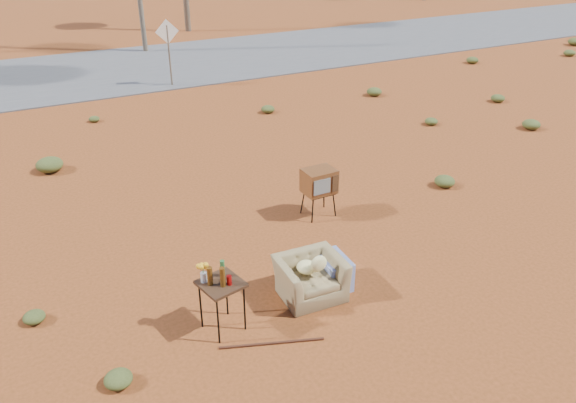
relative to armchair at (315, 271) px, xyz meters
name	(u,v)px	position (x,y,z in m)	size (l,w,h in m)	color
ground	(300,287)	(-0.14, 0.23, -0.40)	(140.00, 140.00, 0.00)	brown
highway	(109,70)	(-0.14, 15.23, -0.38)	(140.00, 7.00, 0.04)	#565659
armchair	(315,271)	(0.00, 0.00, 0.00)	(1.18, 0.74, 0.85)	olive
tv_unit	(319,182)	(1.30, 2.16, 0.32)	(0.62, 0.50, 0.97)	black
side_table	(217,281)	(-1.61, -0.11, 0.42)	(0.66, 0.66, 1.11)	#361F13
rusty_bar	(272,343)	(-1.10, -0.76, -0.38)	(0.04, 0.04, 1.46)	#482213
road_sign	(168,41)	(1.36, 12.23, 1.10)	(0.78, 0.06, 2.19)	brown
scrub_patch	(169,182)	(-0.96, 4.64, -0.26)	(17.49, 8.07, 0.33)	#485224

